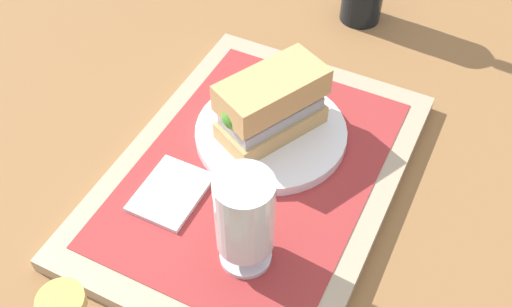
% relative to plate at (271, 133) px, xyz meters
% --- Properties ---
extents(ground_plane, '(3.00, 3.00, 0.00)m').
position_rel_plate_xyz_m(ground_plane, '(0.06, 0.01, -0.03)').
color(ground_plane, olive).
extents(tray, '(0.44, 0.32, 0.02)m').
position_rel_plate_xyz_m(tray, '(0.06, 0.01, -0.02)').
color(tray, tan).
rests_on(tray, ground_plane).
extents(placemat, '(0.38, 0.27, 0.00)m').
position_rel_plate_xyz_m(placemat, '(0.06, 0.01, -0.01)').
color(placemat, '#9E2D2D').
rests_on(placemat, tray).
extents(plate, '(0.19, 0.19, 0.01)m').
position_rel_plate_xyz_m(plate, '(0.00, 0.00, 0.00)').
color(plate, white).
rests_on(plate, placemat).
extents(sandwich, '(0.14, 0.12, 0.08)m').
position_rel_plate_xyz_m(sandwich, '(0.00, -0.00, 0.05)').
color(sandwich, tan).
rests_on(sandwich, plate).
extents(beer_glass, '(0.06, 0.06, 0.12)m').
position_rel_plate_xyz_m(beer_glass, '(0.17, 0.05, 0.06)').
color(beer_glass, silver).
rests_on(beer_glass, placemat).
extents(napkin_folded, '(0.09, 0.07, 0.01)m').
position_rel_plate_xyz_m(napkin_folded, '(0.13, -0.06, -0.00)').
color(napkin_folded, white).
rests_on(napkin_folded, placemat).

